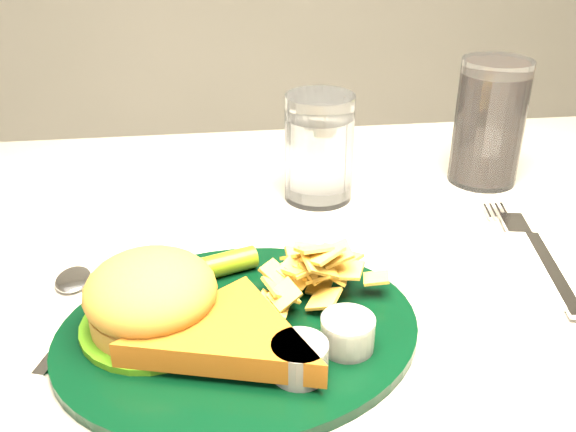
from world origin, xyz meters
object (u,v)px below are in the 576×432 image
fork_napkin (547,265)px  dinner_plate (238,301)px  water_glass (319,148)px  cola_glass (489,122)px

fork_napkin → dinner_plate: bearing=-157.8°
dinner_plate → water_glass: 0.28m
cola_glass → dinner_plate: bearing=-139.6°
water_glass → dinner_plate: bearing=-113.5°
fork_napkin → water_glass: bearing=145.7°
cola_glass → fork_napkin: cola_glass is taller
dinner_plate → water_glass: (0.11, 0.26, 0.03)m
water_glass → cola_glass: bearing=5.9°
dinner_plate → fork_napkin: (0.31, 0.06, -0.03)m
cola_glass → water_glass: bearing=-174.1°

